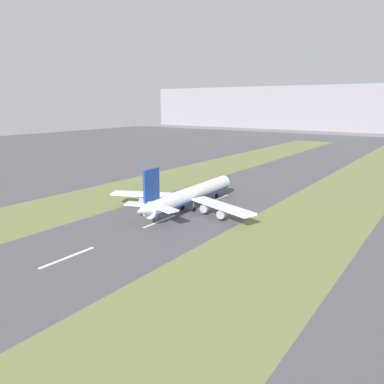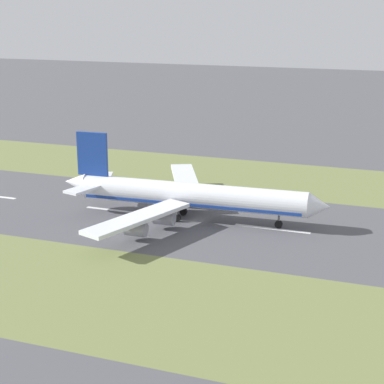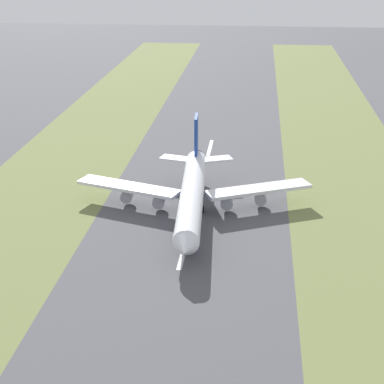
% 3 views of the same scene
% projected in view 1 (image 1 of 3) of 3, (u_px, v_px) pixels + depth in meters
% --- Properties ---
extents(ground_plane, '(800.00, 800.00, 0.00)m').
position_uv_depth(ground_plane, '(194.00, 208.00, 152.75)').
color(ground_plane, '#4C4C51').
extents(grass_median_west, '(40.00, 600.00, 0.01)m').
position_uv_depth(grass_median_west, '(117.00, 193.00, 177.94)').
color(grass_median_west, olive).
rests_on(grass_median_west, ground).
extents(grass_median_east, '(40.00, 600.00, 0.01)m').
position_uv_depth(grass_median_east, '(302.00, 229.00, 127.56)').
color(grass_median_east, olive).
rests_on(grass_median_east, ground).
extents(centreline_dash_near, '(1.20, 18.00, 0.01)m').
position_uv_depth(centreline_dash_near, '(68.00, 257.00, 103.77)').
color(centreline_dash_near, silver).
rests_on(centreline_dash_near, ground).
extents(centreline_dash_mid, '(1.20, 18.00, 0.01)m').
position_uv_depth(centreline_dash_mid, '(160.00, 221.00, 135.59)').
color(centreline_dash_mid, silver).
rests_on(centreline_dash_mid, ground).
extents(centreline_dash_far, '(1.20, 18.00, 0.01)m').
position_uv_depth(centreline_dash_far, '(218.00, 199.00, 167.41)').
color(centreline_dash_far, silver).
rests_on(centreline_dash_far, ground).
extents(airplane_main_jet, '(64.04, 67.20, 20.20)m').
position_uv_depth(airplane_main_jet, '(189.00, 195.00, 148.49)').
color(airplane_main_jet, silver).
rests_on(airplane_main_jet, ground).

